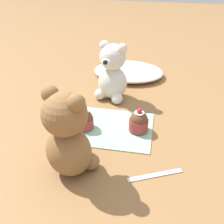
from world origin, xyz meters
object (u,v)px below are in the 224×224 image
(teddy_bear_tan, at_px, (68,135))
(cupcake_near_cream_bear, at_px, (139,122))
(teddy_bear_cream, at_px, (112,73))
(teaspoon, at_px, (155,175))
(cupcake_near_tan_bear, at_px, (85,120))

(teddy_bear_tan, bearing_deg, cupcake_near_cream_bear, -105.61)
(teddy_bear_cream, height_order, teaspoon, teddy_bear_cream)
(cupcake_near_tan_bear, bearing_deg, teaspoon, -35.54)
(cupcake_near_cream_bear, bearing_deg, teddy_bear_cream, 121.30)
(teddy_bear_tan, relative_size, cupcake_near_tan_bear, 3.18)
(teddy_bear_tan, height_order, cupcake_near_cream_bear, teddy_bear_tan)
(cupcake_near_tan_bear, xyz_separation_m, teaspoon, (0.21, -0.15, -0.03))
(teaspoon, bearing_deg, teddy_bear_cream, 91.28)
(cupcake_near_tan_bear, bearing_deg, teddy_bear_tan, -85.67)
(teddy_bear_cream, height_order, cupcake_near_cream_bear, teddy_bear_cream)
(teddy_bear_cream, xyz_separation_m, teddy_bear_tan, (-0.03, -0.36, 0.01))
(teddy_bear_tan, relative_size, cupcake_near_cream_bear, 3.06)
(teddy_bear_cream, height_order, cupcake_near_tan_bear, teddy_bear_cream)
(teddy_bear_tan, bearing_deg, teddy_bear_cream, -72.99)
(teddy_bear_tan, xyz_separation_m, teaspoon, (0.19, 0.02, -0.10))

